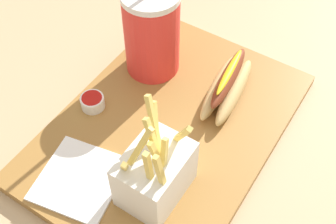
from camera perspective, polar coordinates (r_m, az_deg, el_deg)
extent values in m
cube|color=tan|center=(0.72, 0.00, -2.98)|extent=(2.40, 2.40, 0.02)
cube|color=olive|center=(0.70, 0.00, -2.03)|extent=(0.45, 0.32, 0.02)
cylinder|color=red|center=(0.73, -2.13, 10.10)|extent=(0.09, 0.09, 0.15)
cube|color=white|center=(0.59, -1.68, -8.17)|extent=(0.10, 0.07, 0.08)
cube|color=#E5C660|center=(0.55, -1.28, -6.15)|extent=(0.01, 0.03, 0.06)
cube|color=#E5C660|center=(0.54, -3.80, -4.78)|extent=(0.04, 0.03, 0.07)
cube|color=#E5C660|center=(0.55, -0.60, -6.38)|extent=(0.03, 0.01, 0.07)
cube|color=#E5C660|center=(0.54, -1.77, -4.15)|extent=(0.02, 0.04, 0.07)
cube|color=#E5C660|center=(0.56, -1.70, -2.06)|extent=(0.03, 0.03, 0.07)
cube|color=#E5C660|center=(0.55, 1.71, -3.04)|extent=(0.03, 0.04, 0.08)
cube|color=#E5C660|center=(0.55, -5.69, -7.20)|extent=(0.03, 0.03, 0.06)
cube|color=#E5C660|center=(0.55, -1.86, -1.64)|extent=(0.03, 0.04, 0.08)
cube|color=#E5C660|center=(0.53, -0.97, -8.12)|extent=(0.01, 0.02, 0.07)
cube|color=#E5C660|center=(0.53, -2.47, -7.70)|extent=(0.01, 0.01, 0.08)
ellipsoid|color=tan|center=(0.73, 6.73, 3.33)|extent=(0.16, 0.05, 0.04)
ellipsoid|color=tan|center=(0.72, 8.64, 2.66)|extent=(0.16, 0.05, 0.04)
ellipsoid|color=maroon|center=(0.70, 7.92, 4.54)|extent=(0.14, 0.04, 0.02)
ellipsoid|color=gold|center=(0.70, 8.04, 5.27)|extent=(0.11, 0.03, 0.01)
cylinder|color=white|center=(0.82, -0.50, 10.03)|extent=(0.03, 0.03, 0.02)
cylinder|color=#B2140F|center=(0.82, -0.50, 10.46)|extent=(0.03, 0.03, 0.01)
cylinder|color=white|center=(0.72, -9.83, 1.28)|extent=(0.04, 0.04, 0.02)
cylinder|color=#B2140F|center=(0.71, -9.92, 1.72)|extent=(0.03, 0.03, 0.01)
cube|color=white|center=(0.65, -11.43, -8.57)|extent=(0.14, 0.13, 0.01)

